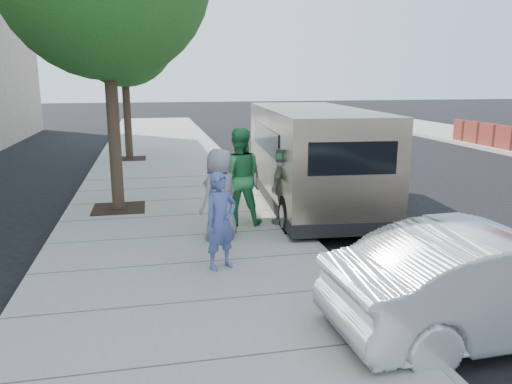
# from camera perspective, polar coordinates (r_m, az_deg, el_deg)

# --- Properties ---
(ground) EXTENTS (120.00, 120.00, 0.00)m
(ground) POSITION_cam_1_polar(r_m,az_deg,el_deg) (9.99, -2.77, -5.44)
(ground) COLOR black
(ground) RESTS_ON ground
(sidewalk) EXTENTS (5.00, 60.00, 0.15)m
(sidewalk) POSITION_cam_1_polar(r_m,az_deg,el_deg) (9.87, -8.54, -5.35)
(sidewalk) COLOR gray
(sidewalk) RESTS_ON ground
(curb_face) EXTENTS (0.12, 60.00, 0.16)m
(curb_face) POSITION_cam_1_polar(r_m,az_deg,el_deg) (10.29, 5.19, -4.50)
(curb_face) COLOR gray
(curb_face) RESTS_ON ground
(tree_far) EXTENTS (3.92, 3.80, 6.49)m
(tree_far) POSITION_cam_1_polar(r_m,az_deg,el_deg) (19.46, -14.89, 17.61)
(tree_far) COLOR black
(tree_far) RESTS_ON sidewalk
(parking_meter) EXTENTS (0.35, 0.24, 1.60)m
(parking_meter) POSITION_cam_1_polar(r_m,az_deg,el_deg) (10.00, 3.25, 2.33)
(parking_meter) COLOR gray
(parking_meter) RESTS_ON sidewalk
(van) EXTENTS (2.66, 6.72, 2.44)m
(van) POSITION_cam_1_polar(r_m,az_deg,el_deg) (12.24, 6.29, 4.13)
(van) COLOR tan
(van) RESTS_ON ground
(sedan) EXTENTS (4.30, 1.65, 1.40)m
(sedan) POSITION_cam_1_polar(r_m,az_deg,el_deg) (6.88, 25.88, -9.24)
(sedan) COLOR #A9AAB0
(sedan) RESTS_ON ground
(person_officer) EXTENTS (0.68, 0.59, 1.57)m
(person_officer) POSITION_cam_1_polar(r_m,az_deg,el_deg) (7.92, -4.05, -3.31)
(person_officer) COLOR #475998
(person_officer) RESTS_ON sidewalk
(person_green_shirt) EXTENTS (1.08, 0.90, 2.01)m
(person_green_shirt) POSITION_cam_1_polar(r_m,az_deg,el_deg) (10.28, -2.00, 1.75)
(person_green_shirt) COLOR #30934C
(person_green_shirt) RESTS_ON sidewalk
(person_gray_shirt) EXTENTS (1.01, 0.95, 1.73)m
(person_gray_shirt) POSITION_cam_1_polar(r_m,az_deg,el_deg) (9.34, -4.15, -0.29)
(person_gray_shirt) COLOR gray
(person_gray_shirt) RESTS_ON sidewalk
(person_striped_polo) EXTENTS (0.91, 0.97, 1.61)m
(person_striped_polo) POSITION_cam_1_polar(r_m,az_deg,el_deg) (10.38, 3.09, 0.71)
(person_striped_polo) COLOR gray
(person_striped_polo) RESTS_ON sidewalk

